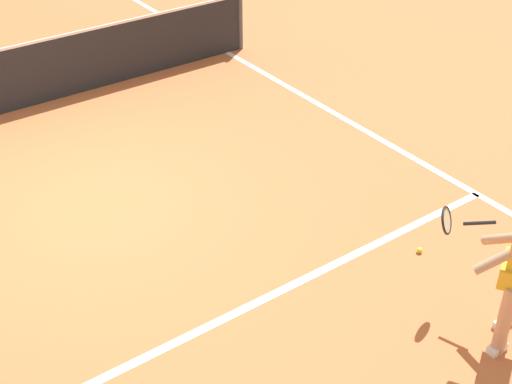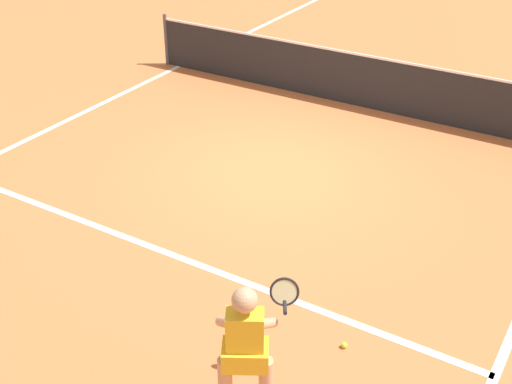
{
  "view_description": "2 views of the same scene",
  "coord_description": "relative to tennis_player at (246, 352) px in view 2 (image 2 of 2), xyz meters",
  "views": [
    {
      "loc": [
        -2.49,
        -7.04,
        4.93
      ],
      "look_at": [
        1.06,
        -2.11,
        0.89
      ],
      "focal_mm": 49.71,
      "sensor_mm": 36.0,
      "label": 1
    },
    {
      "loc": [
        4.58,
        -8.09,
        4.96
      ],
      "look_at": [
        0.87,
        -1.98,
        0.81
      ],
      "focal_mm": 47.57,
      "sensor_mm": 36.0,
      "label": 2
    }
  ],
  "objects": [
    {
      "name": "tennis_ball_near",
      "position": [
        0.36,
        1.34,
        -0.81
      ],
      "size": [
        0.07,
        0.07,
        0.07
      ],
      "primitive_type": "sphere",
      "color": "#D1E533",
      "rests_on": "ground"
    },
    {
      "name": "service_line_marking",
      "position": [
        -2.25,
        1.74,
        -0.84
      ],
      "size": [
        8.12,
        0.1,
        0.01
      ],
      "primitive_type": "cube",
      "color": "white",
      "rests_on": "ground"
    },
    {
      "name": "court_net",
      "position": [
        -2.25,
        7.37,
        -0.34
      ],
      "size": [
        8.8,
        0.08,
        1.08
      ],
      "color": "#4C4C51",
      "rests_on": "ground"
    },
    {
      "name": "tennis_player",
      "position": [
        0.0,
        0.0,
        0.0
      ],
      "size": [
        0.68,
        1.14,
        1.55
      ],
      "color": "tan",
      "rests_on": "ground"
    },
    {
      "name": "ground_plane",
      "position": [
        -2.25,
        4.42,
        -0.85
      ],
      "size": [
        27.33,
        27.33,
        0.0
      ],
      "primitive_type": "plane",
      "color": "#C66638"
    },
    {
      "name": "sideline_left_marking",
      "position": [
        -6.31,
        4.42,
        -0.84
      ],
      "size": [
        0.1,
        19.02,
        0.01
      ],
      "primitive_type": "cube",
      "color": "white",
      "rests_on": "ground"
    }
  ]
}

